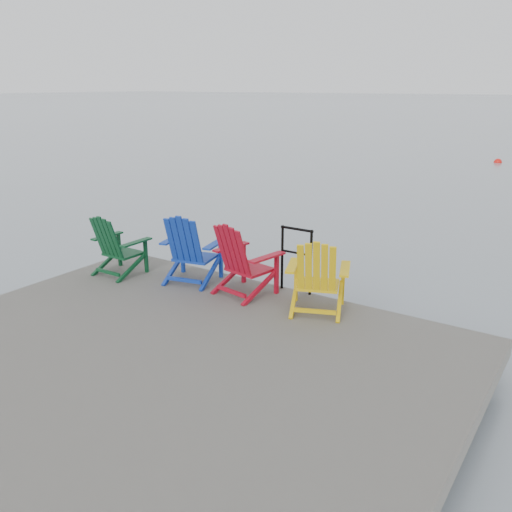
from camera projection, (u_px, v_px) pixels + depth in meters
The scene contains 8 objects.
ground at pixel (160, 400), 5.76m from camera, with size 400.00×400.00×0.00m, color slate.
dock at pixel (158, 371), 5.66m from camera, with size 6.00×5.00×1.40m.
handrail at pixel (296, 253), 7.26m from camera, with size 0.48×0.04×0.90m.
chair_green at pixel (117, 245), 7.95m from camera, with size 0.72×0.67×0.91m.
chair_blue at pixel (191, 248), 7.63m from camera, with size 0.91×0.86×1.00m.
chair_red at pixel (243, 259), 7.18m from camera, with size 0.88×0.83×0.99m.
chair_yellow at pixel (318, 275), 6.61m from camera, with size 0.92×0.88×0.96m.
buoy_a at pixel (498, 163), 23.29m from camera, with size 0.34×0.34×0.34m, color red.
Camera 1 is at (3.63, -3.62, 3.21)m, focal length 38.00 mm.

